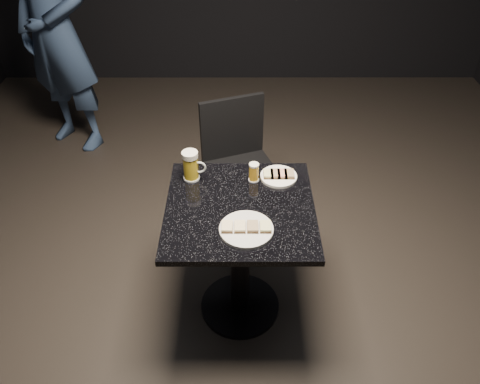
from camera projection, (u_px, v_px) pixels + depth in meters
name	position (u px, v px, depth m)	size (l,w,h in m)	color
floor	(240.00, 306.00, 2.66)	(6.00, 6.00, 0.00)	black
plate_large	(246.00, 229.00, 2.06)	(0.24, 0.24, 0.01)	silver
plate_small	(279.00, 177.00, 2.36)	(0.19, 0.19, 0.01)	white
patron	(55.00, 32.00, 3.45)	(0.68, 0.45, 1.86)	navy
table	(240.00, 243.00, 2.34)	(0.70, 0.70, 0.75)	black
beer_mug	(191.00, 166.00, 2.31)	(0.12, 0.08, 0.16)	silver
beer_tumbler	(254.00, 172.00, 2.32)	(0.05, 0.05, 0.10)	silver
chair	(239.00, 160.00, 2.92)	(0.52, 0.52, 0.87)	black
canapes_on_plate_large	(246.00, 227.00, 2.05)	(0.22, 0.07, 0.02)	#4C3521
canapes_on_plate_small	(279.00, 174.00, 2.35)	(0.15, 0.07, 0.02)	#4C3521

